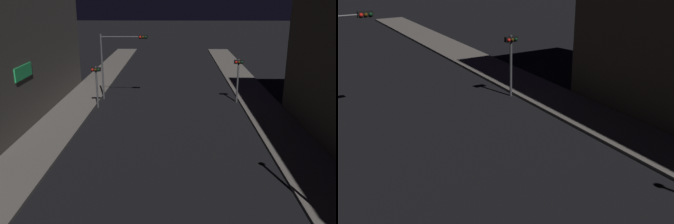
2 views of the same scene
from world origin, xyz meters
TOP-DOWN VIEW (x-y plane):
  - sidewalk_right at (8.10, 32.81)m, footprint 3.44×69.62m
  - traffic_light_right_kerb at (6.12, 33.94)m, footprint 0.80×0.41m

SIDE VIEW (x-z plane):
  - sidewalk_right at x=8.10m, z-range 0.00..0.16m
  - traffic_light_right_kerb at x=6.12m, z-range 0.84..4.77m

